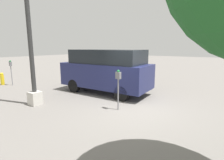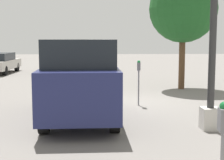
{
  "view_description": "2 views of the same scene",
  "coord_description": "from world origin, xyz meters",
  "px_view_note": "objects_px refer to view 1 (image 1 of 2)",
  "views": [
    {
      "loc": [
        -3.04,
        5.83,
        2.37
      ],
      "look_at": [
        0.58,
        0.4,
        1.13
      ],
      "focal_mm": 28.0,
      "sensor_mm": 36.0,
      "label": 1
    },
    {
      "loc": [
        11.73,
        -1.0,
        2.24
      ],
      "look_at": [
        0.92,
        -0.53,
        0.95
      ],
      "focal_mm": 55.0,
      "sensor_mm": 36.0,
      "label": 2
    }
  ],
  "objects_px": {
    "parking_meter_far": "(11,67)",
    "fire_hydrant": "(2,79)",
    "lamp_post": "(32,59)",
    "parking_meter_near": "(118,81)",
    "parked_van": "(106,70)"
  },
  "relations": [
    {
      "from": "parking_meter_far",
      "to": "fire_hydrant",
      "type": "xyz_separation_m",
      "value": [
        0.67,
        0.27,
        -0.76
      ]
    },
    {
      "from": "parking_meter_near",
      "to": "lamp_post",
      "type": "distance_m",
      "value": 3.57
    },
    {
      "from": "parking_meter_near",
      "to": "lamp_post",
      "type": "bearing_deg",
      "value": 32.52
    },
    {
      "from": "parking_meter_far",
      "to": "lamp_post",
      "type": "height_order",
      "value": "lamp_post"
    },
    {
      "from": "parking_meter_far",
      "to": "fire_hydrant",
      "type": "relative_size",
      "value": 1.99
    },
    {
      "from": "parking_meter_near",
      "to": "fire_hydrant",
      "type": "relative_size",
      "value": 1.96
    },
    {
      "from": "parking_meter_near",
      "to": "fire_hydrant",
      "type": "xyz_separation_m",
      "value": [
        8.44,
        0.27,
        -0.74
      ]
    },
    {
      "from": "lamp_post",
      "to": "parked_van",
      "type": "bearing_deg",
      "value": -111.53
    },
    {
      "from": "parking_meter_far",
      "to": "lamp_post",
      "type": "bearing_deg",
      "value": 171.67
    },
    {
      "from": "parking_meter_far",
      "to": "lamp_post",
      "type": "xyz_separation_m",
      "value": [
        -4.58,
        1.4,
        0.76
      ]
    },
    {
      "from": "parking_meter_near",
      "to": "lamp_post",
      "type": "relative_size",
      "value": 0.27
    },
    {
      "from": "lamp_post",
      "to": "fire_hydrant",
      "type": "xyz_separation_m",
      "value": [
        5.25,
        -1.14,
        -1.52
      ]
    },
    {
      "from": "parking_meter_near",
      "to": "parked_van",
      "type": "distance_m",
      "value": 2.66
    },
    {
      "from": "fire_hydrant",
      "to": "parking_meter_near",
      "type": "bearing_deg",
      "value": -178.17
    },
    {
      "from": "parking_meter_far",
      "to": "fire_hydrant",
      "type": "distance_m",
      "value": 1.05
    }
  ]
}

